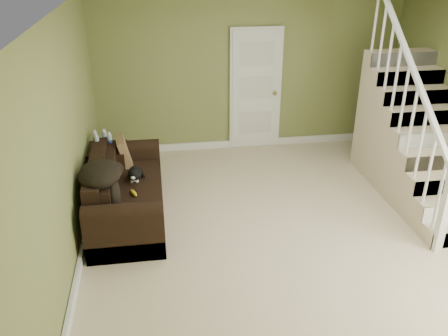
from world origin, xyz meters
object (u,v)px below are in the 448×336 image
object	(u,v)px
cat	(135,174)
side_table	(107,169)
sofa	(124,195)
banana	(134,193)

from	to	relation	value
cat	side_table	bearing A→B (deg)	129.77
sofa	banana	xyz separation A→B (m)	(0.14, -0.24, 0.15)
banana	cat	bearing A→B (deg)	66.11
banana	side_table	bearing A→B (deg)	89.66
side_table	cat	world-z (taller)	side_table
side_table	banana	bearing A→B (deg)	-68.20
side_table	banana	size ratio (longest dim) A/B	4.95
sofa	cat	size ratio (longest dim) A/B	4.33
sofa	side_table	bearing A→B (deg)	108.99
side_table	banana	xyz separation A→B (m)	(0.39, -0.98, 0.12)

